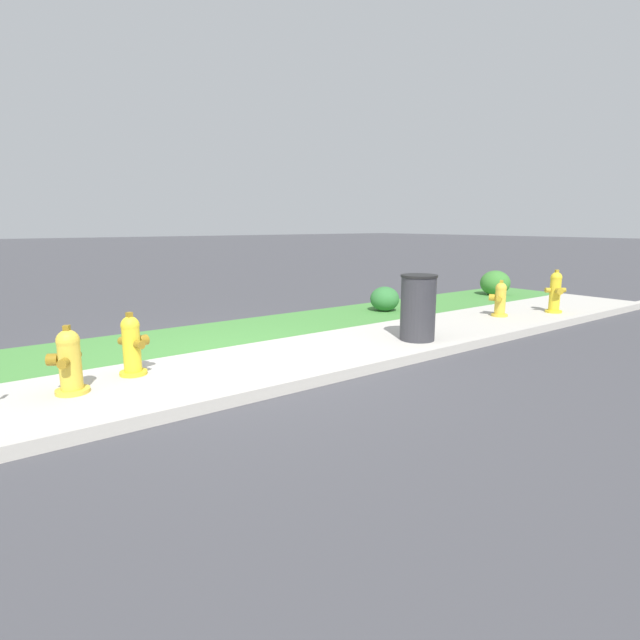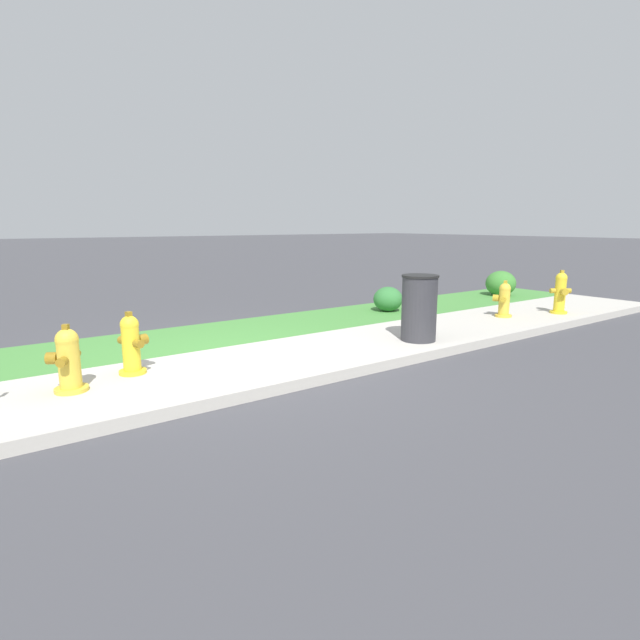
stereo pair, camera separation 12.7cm
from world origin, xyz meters
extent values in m
plane|color=#424247|center=(0.00, 0.00, 0.00)|extent=(120.00, 120.00, 0.00)
cube|color=#BCB7AD|center=(0.00, 0.00, 0.01)|extent=(18.00, 1.89, 0.01)
cube|color=#47893D|center=(0.00, 1.80, 0.00)|extent=(18.00, 1.71, 0.01)
cube|color=#BCB7AD|center=(0.00, -1.03, 0.06)|extent=(18.00, 0.16, 0.12)
cylinder|color=yellow|center=(-1.16, 0.43, 0.03)|extent=(0.29, 0.29, 0.05)
cylinder|color=yellow|center=(-1.16, 0.43, 0.31)|extent=(0.19, 0.19, 0.51)
sphere|color=yellow|center=(-1.16, 0.43, 0.56)|extent=(0.20, 0.20, 0.20)
cube|color=olive|center=(-1.16, 0.43, 0.68)|extent=(0.07, 0.07, 0.06)
cylinder|color=olive|center=(-1.20, 0.57, 0.37)|extent=(0.11, 0.11, 0.09)
cylinder|color=olive|center=(-1.11, 0.30, 0.37)|extent=(0.11, 0.11, 0.09)
cylinder|color=olive|center=(-1.02, 0.48, 0.37)|extent=(0.13, 0.15, 0.12)
cylinder|color=gold|center=(5.17, 0.09, 0.03)|extent=(0.29, 0.29, 0.05)
cylinder|color=gold|center=(5.17, 0.09, 0.28)|extent=(0.19, 0.19, 0.47)
sphere|color=gold|center=(5.17, 0.09, 0.52)|extent=(0.19, 0.19, 0.19)
cube|color=#B29323|center=(5.17, 0.09, 0.63)|extent=(0.08, 0.08, 0.06)
cylinder|color=#B29323|center=(5.05, 0.02, 0.34)|extent=(0.12, 0.12, 0.09)
cylinder|color=#B29323|center=(5.29, 0.15, 0.34)|extent=(0.12, 0.12, 0.09)
cylinder|color=#B29323|center=(5.10, 0.21, 0.34)|extent=(0.15, 0.14, 0.12)
cylinder|color=gold|center=(-1.82, 0.18, 0.03)|extent=(0.32, 0.32, 0.05)
cylinder|color=gold|center=(-1.82, 0.18, 0.29)|extent=(0.21, 0.21, 0.48)
sphere|color=gold|center=(-1.82, 0.18, 0.53)|extent=(0.22, 0.22, 0.22)
cube|color=olive|center=(-1.82, 0.18, 0.66)|extent=(0.08, 0.08, 0.06)
cylinder|color=olive|center=(-1.90, 0.05, 0.35)|extent=(0.12, 0.12, 0.09)
cylinder|color=olive|center=(-1.74, 0.30, 0.35)|extent=(0.12, 0.12, 0.09)
cylinder|color=olive|center=(-1.95, 0.26, 0.35)|extent=(0.15, 0.15, 0.12)
cylinder|color=yellow|center=(6.31, -0.30, 0.03)|extent=(0.30, 0.30, 0.05)
cylinder|color=yellow|center=(6.31, -0.30, 0.36)|extent=(0.19, 0.19, 0.61)
sphere|color=yellow|center=(6.31, -0.30, 0.66)|extent=(0.20, 0.20, 0.20)
cube|color=#B29323|center=(6.31, -0.30, 0.78)|extent=(0.08, 0.08, 0.06)
cylinder|color=#B29323|center=(6.43, -0.38, 0.43)|extent=(0.13, 0.13, 0.09)
cylinder|color=#B29323|center=(6.20, -0.22, 0.43)|extent=(0.13, 0.13, 0.09)
cylinder|color=#B29323|center=(6.23, -0.42, 0.43)|extent=(0.16, 0.15, 0.12)
cylinder|color=#333338|center=(2.59, -0.29, 0.45)|extent=(0.49, 0.49, 0.91)
cylinder|color=black|center=(2.59, -0.29, 0.92)|extent=(0.52, 0.52, 0.03)
ellipsoid|color=#3D7F33|center=(7.50, 1.76, 0.29)|extent=(0.67, 0.67, 0.57)
ellipsoid|color=#337538|center=(3.93, 1.75, 0.23)|extent=(0.55, 0.55, 0.47)
camera|label=1|loc=(-2.68, -5.01, 1.64)|focal=28.00mm
camera|label=2|loc=(-2.58, -5.08, 1.64)|focal=28.00mm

